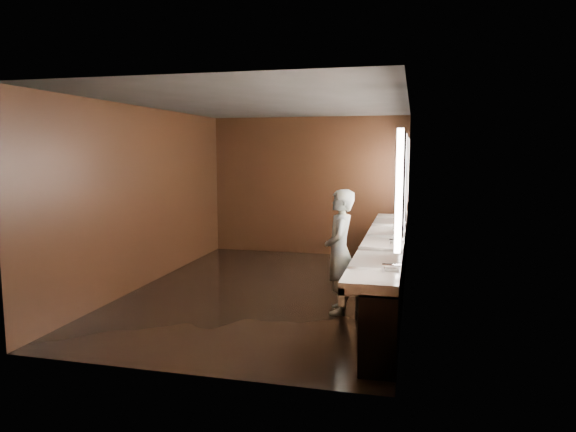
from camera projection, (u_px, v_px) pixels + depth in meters
name	position (u px, v px, depth m)	size (l,w,h in m)	color
floor	(268.00, 291.00, 7.80)	(6.00, 6.00, 0.00)	black
ceiling	(267.00, 104.00, 7.44)	(4.00, 6.00, 0.02)	#2D2D2B
wall_back	(308.00, 186.00, 10.51)	(4.00, 0.02, 2.80)	black
wall_front	(178.00, 230.00, 4.73)	(4.00, 0.02, 2.80)	black
wall_left	(146.00, 197.00, 8.10)	(0.02, 6.00, 2.80)	black
wall_right	(406.00, 203.00, 7.15)	(0.02, 6.00, 2.80)	black
sink_counter	(389.00, 265.00, 7.31)	(0.55, 5.40, 1.01)	black
mirror_band	(405.00, 178.00, 7.11)	(0.06, 5.03, 1.15)	white
person	(340.00, 252.00, 6.70)	(0.59, 0.39, 1.63)	#86A3C7
trash_bin	(370.00, 290.00, 6.81)	(0.37, 0.37, 0.58)	#232326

